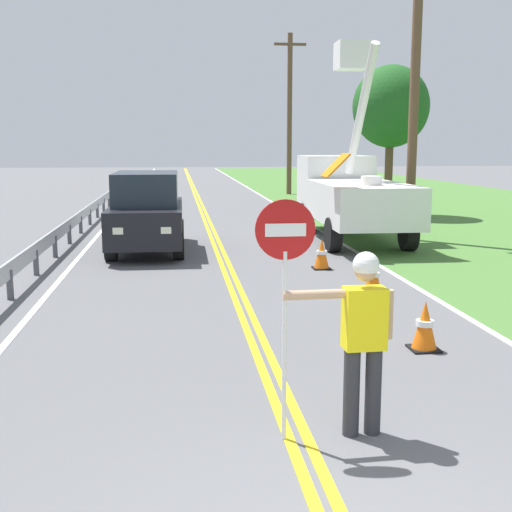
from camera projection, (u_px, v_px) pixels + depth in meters
grass_verge_right at (511, 219)px, 24.86m from camera, size 16.00×110.00×0.01m
centerline_yellow_left at (206, 223)px, 23.45m from camera, size 0.11×110.00×0.01m
centerline_yellow_right at (211, 223)px, 23.47m from camera, size 0.11×110.00×0.01m
edge_line_right at (306, 222)px, 23.89m from camera, size 0.12×110.00×0.01m
edge_line_left at (107, 225)px, 23.02m from camera, size 0.12×110.00×0.01m
flagger_worker at (363, 332)px, 6.23m from camera, size 1.09×0.25×1.83m
stop_sign_paddle at (285, 266)px, 6.00m from camera, size 0.56×0.04×2.33m
utility_bucket_truck at (349, 191)px, 19.61m from camera, size 2.79×6.85×5.79m
oncoming_suv_nearest at (147, 212)px, 17.24m from camera, size 1.96×4.63×2.10m
utility_pole_near at (414, 93)px, 18.75m from camera, size 1.80×0.28×8.24m
utility_pole_mid at (290, 112)px, 36.61m from camera, size 1.80×0.28×8.91m
traffic_cone_lead at (425, 326)px, 8.98m from camera, size 0.40×0.40×0.70m
traffic_cone_mid at (373, 277)px, 12.33m from camera, size 0.40×0.40×0.70m
traffic_cone_tail at (322, 254)px, 14.86m from camera, size 0.40×0.40×0.70m
guardrail_left_shoulder at (62, 231)px, 17.47m from camera, size 0.10×32.00×0.71m
roadside_tree_verge at (391, 107)px, 25.48m from camera, size 3.00×3.00×5.90m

